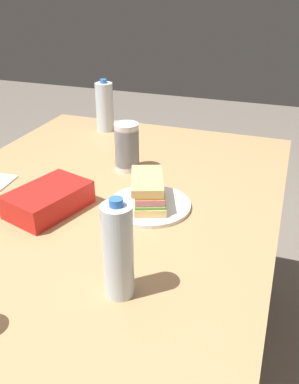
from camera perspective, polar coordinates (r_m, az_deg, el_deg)
ground_plane at (r=1.77m, az=-5.51°, el=-22.84°), size 8.00×8.00×0.00m
dining_table at (r=1.32m, az=-6.82°, el=-4.16°), size 1.42×1.08×0.76m
paper_plate at (r=1.21m, az=0.00°, el=-1.84°), size 0.24×0.24×0.01m
sandwich at (r=1.19m, az=-0.09°, el=0.20°), size 0.20×0.15×0.08m
chip_bag at (r=1.22m, az=-13.86°, el=-1.02°), size 0.26×0.21×0.07m
water_bottle_tall at (r=0.85m, az=-4.39°, el=-8.18°), size 0.06×0.06×0.23m
plastic_cup_stack at (r=1.42m, az=-3.16°, el=6.27°), size 0.08×0.08×0.17m
water_bottle_spare at (r=1.81m, az=-6.26°, el=11.69°), size 0.08×0.08×0.22m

